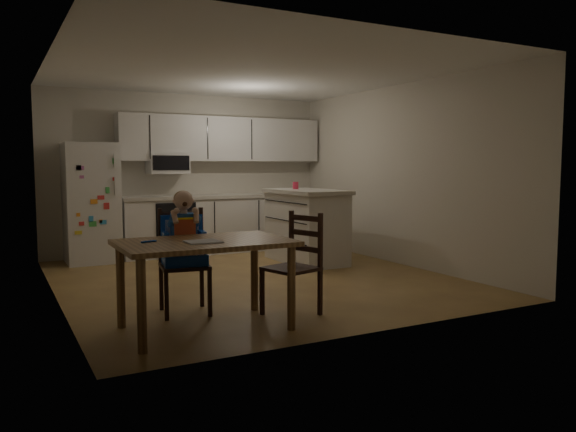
# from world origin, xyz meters

# --- Properties ---
(room) EXTENTS (4.52, 5.01, 2.51)m
(room) POSITION_xyz_m (0.00, 0.48, 1.25)
(room) COLOR brown
(room) RESTS_ON ground
(refrigerator) EXTENTS (0.72, 0.70, 1.70)m
(refrigerator) POSITION_xyz_m (-1.55, 2.15, 0.85)
(refrigerator) COLOR silver
(refrigerator) RESTS_ON ground
(kitchen_run) EXTENTS (3.37, 0.62, 2.15)m
(kitchen_run) POSITION_xyz_m (0.50, 2.24, 0.88)
(kitchen_run) COLOR silver
(kitchen_run) RESTS_ON ground
(kitchen_island) EXTENTS (0.74, 1.41, 1.04)m
(kitchen_island) POSITION_xyz_m (1.16, 0.73, 0.52)
(kitchen_island) COLOR silver
(kitchen_island) RESTS_ON ground
(red_cup) EXTENTS (0.08, 0.08, 0.10)m
(red_cup) POSITION_xyz_m (1.11, 0.95, 1.09)
(red_cup) COLOR #DE2B49
(red_cup) RESTS_ON kitchen_island
(dining_table) EXTENTS (1.41, 0.91, 0.76)m
(dining_table) POSITION_xyz_m (-1.24, -1.74, 0.65)
(dining_table) COLOR brown
(dining_table) RESTS_ON ground
(napkin) EXTENTS (0.27, 0.24, 0.01)m
(napkin) POSITION_xyz_m (-1.29, -1.85, 0.76)
(napkin) COLOR #B6B6BB
(napkin) RESTS_ON dining_table
(toddler_spoon) EXTENTS (0.12, 0.06, 0.02)m
(toddler_spoon) POSITION_xyz_m (-1.69, -1.64, 0.76)
(toddler_spoon) COLOR #1041B7
(toddler_spoon) RESTS_ON dining_table
(chair_booster) EXTENTS (0.49, 0.49, 1.15)m
(chair_booster) POSITION_xyz_m (-1.23, -1.13, 0.69)
(chair_booster) COLOR black
(chair_booster) RESTS_ON ground
(chair_side) EXTENTS (0.52, 0.52, 0.95)m
(chair_side) POSITION_xyz_m (-0.30, -1.67, 0.54)
(chair_side) COLOR black
(chair_side) RESTS_ON ground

